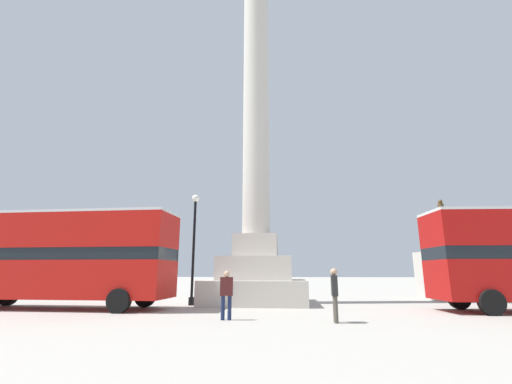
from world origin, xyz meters
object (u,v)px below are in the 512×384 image
object	(u,v)px
monument_column	(256,181)
pedestrian_by_plinth	(226,292)
street_lamp	(194,244)
pedestrian_near_lamp	(335,291)
bus_a	(63,255)
equestrian_statue	(449,269)

from	to	relation	value
monument_column	pedestrian_by_plinth	size ratio (longest dim) A/B	14.11
street_lamp	pedestrian_near_lamp	bearing A→B (deg)	-40.55
bus_a	pedestrian_near_lamp	size ratio (longest dim) A/B	5.90
monument_column	street_lamp	world-z (taller)	monument_column
street_lamp	monument_column	bearing A→B (deg)	26.96
monument_column	pedestrian_near_lamp	bearing A→B (deg)	-65.03
equestrian_statue	monument_column	bearing A→B (deg)	-171.40
monument_column	equestrian_statue	bearing A→B (deg)	15.80
equestrian_statue	street_lamp	distance (m)	15.95
equestrian_statue	pedestrian_near_lamp	world-z (taller)	equestrian_statue
bus_a	street_lamp	bearing A→B (deg)	23.47
street_lamp	pedestrian_near_lamp	xyz separation A→B (m)	(6.58, -5.63, -2.12)
pedestrian_by_plinth	pedestrian_near_lamp	bearing A→B (deg)	173.67
pedestrian_near_lamp	street_lamp	bearing A→B (deg)	-128.92
bus_a	pedestrian_near_lamp	xyz separation A→B (m)	(12.31, -3.30, -1.43)
monument_column	pedestrian_by_plinth	distance (m)	9.21
equestrian_statue	street_lamp	world-z (taller)	equestrian_statue
bus_a	pedestrian_by_plinth	size ratio (longest dim) A/B	6.18
pedestrian_near_lamp	pedestrian_by_plinth	distance (m)	3.84
pedestrian_near_lamp	pedestrian_by_plinth	world-z (taller)	pedestrian_near_lamp
pedestrian_near_lamp	pedestrian_by_plinth	xyz separation A→B (m)	(-3.82, 0.31, -0.06)
equestrian_statue	pedestrian_by_plinth	xyz separation A→B (m)	(-12.33, -10.32, -0.87)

